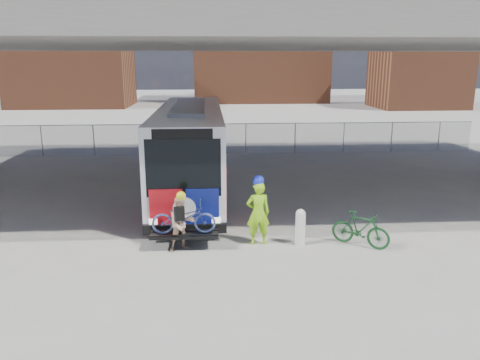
{
  "coord_description": "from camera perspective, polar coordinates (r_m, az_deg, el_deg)",
  "views": [
    {
      "loc": [
        -1.23,
        -15.81,
        5.4
      ],
      "look_at": [
        -0.22,
        -0.83,
        1.6
      ],
      "focal_mm": 35.0,
      "sensor_mm": 36.0,
      "label": 1
    }
  ],
  "objects": [
    {
      "name": "brick_buildings",
      "position": [
        64.08,
        -1.71,
        14.21
      ],
      "size": [
        54.0,
        22.0,
        12.0
      ],
      "color": "brown",
      "rests_on": "ground"
    },
    {
      "name": "bollard",
      "position": [
        14.26,
        7.36,
        -5.56
      ],
      "size": [
        0.29,
        0.29,
        1.13
      ],
      "color": "white",
      "rests_on": "ground"
    },
    {
      "name": "ground",
      "position": [
        16.75,
        0.55,
        -4.6
      ],
      "size": [
        160.0,
        160.0,
        0.0
      ],
      "primitive_type": "plane",
      "color": "#9E9991",
      "rests_on": "ground"
    },
    {
      "name": "smokestack",
      "position": [
        72.77,
        8.75,
        19.64
      ],
      "size": [
        2.2,
        2.2,
        25.0
      ],
      "primitive_type": "cylinder",
      "color": "brown",
      "rests_on": "ground"
    },
    {
      "name": "cyclist_tan",
      "position": [
        13.77,
        -7.12,
        -5.19
      ],
      "size": [
        0.96,
        0.85,
        1.8
      ],
      "rotation": [
        0.0,
        0.0,
        0.34
      ],
      "color": "#D3A787",
      "rests_on": "ground"
    },
    {
      "name": "overpass",
      "position": [
        19.88,
        -0.33,
        17.51
      ],
      "size": [
        40.0,
        16.0,
        7.95
      ],
      "color": "#605E59",
      "rests_on": "ground"
    },
    {
      "name": "chainlink_fence",
      "position": [
        28.12,
        -1.33,
        6.07
      ],
      "size": [
        30.0,
        0.06,
        30.0
      ],
      "color": "gray",
      "rests_on": "ground"
    },
    {
      "name": "bike_parked",
      "position": [
        14.54,
        14.47,
        -5.79
      ],
      "size": [
        1.74,
        1.48,
        1.08
      ],
      "primitive_type": "imported",
      "rotation": [
        0.0,
        0.0,
        0.93
      ],
      "color": "#164620",
      "rests_on": "ground"
    },
    {
      "name": "bus",
      "position": [
        19.92,
        -6.05,
        4.61
      ],
      "size": [
        2.67,
        12.9,
        3.69
      ],
      "color": "silver",
      "rests_on": "ground"
    },
    {
      "name": "cyclist_hivis",
      "position": [
        14.09,
        2.22,
        -3.84
      ],
      "size": [
        0.75,
        0.52,
        2.15
      ],
      "rotation": [
        0.0,
        0.0,
        3.22
      ],
      "color": "#8FDB17",
      "rests_on": "ground"
    }
  ]
}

